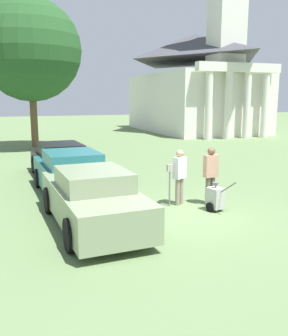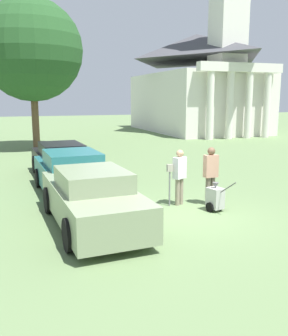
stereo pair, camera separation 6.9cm
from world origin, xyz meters
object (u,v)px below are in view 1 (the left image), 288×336
(person_worker, at_px, (180,174))
(person_supervisor, at_px, (211,172))
(parked_car_teal, at_px, (71,174))
(church, at_px, (197,72))
(parked_car_sage, at_px, (92,199))
(parking_meter, at_px, (170,177))
(parked_car_black, at_px, (60,162))
(equipment_cart, at_px, (215,198))

(person_worker, bearing_deg, person_supervisor, 135.18)
(parked_car_teal, xyz_separation_m, church, (15.39, 20.35, 4.92))
(parked_car_teal, relative_size, church, 0.20)
(person_supervisor, bearing_deg, parked_car_sage, 8.27)
(parked_car_sage, distance_m, church, 28.61)
(parking_meter, relative_size, church, 0.05)
(parked_car_teal, height_order, person_worker, person_worker)
(parked_car_sage, distance_m, parking_meter, 2.75)
(parking_meter, height_order, person_worker, person_worker)
(parking_meter, distance_m, person_worker, 0.35)
(parked_car_black, xyz_separation_m, parking_meter, (2.58, -5.08, 0.20))
(person_supervisor, distance_m, church, 26.10)
(parked_car_black, xyz_separation_m, person_worker, (2.92, -5.05, 0.27))
(parked_car_sage, relative_size, equipment_cart, 4.87)
(parked_car_black, height_order, person_supervisor, person_supervisor)
(parked_car_sage, bearing_deg, person_worker, 15.68)
(parked_car_sage, distance_m, equipment_cart, 3.64)
(parking_meter, bearing_deg, church, 60.52)
(person_worker, height_order, equipment_cart, person_worker)
(parking_meter, height_order, person_supervisor, person_supervisor)
(parked_car_teal, xyz_separation_m, person_worker, (2.92, -2.29, 0.26))
(person_supervisor, height_order, equipment_cart, person_supervisor)
(parked_car_sage, xyz_separation_m, person_worker, (2.92, 0.97, 0.26))
(person_worker, bearing_deg, equipment_cart, 100.37)
(person_worker, distance_m, equipment_cart, 1.32)
(parked_car_sage, relative_size, person_supervisor, 2.75)
(parked_car_black, bearing_deg, equipment_cart, -61.64)
(parked_car_sage, height_order, person_worker, person_worker)
(parking_meter, xyz_separation_m, person_supervisor, (1.24, -0.27, 0.12))
(parked_car_black, distance_m, person_worker, 5.84)
(parked_car_sage, bearing_deg, church, 54.13)
(parked_car_black, bearing_deg, parking_meter, -65.87)
(parked_car_sage, bearing_deg, equipment_cart, -2.34)
(parked_car_black, height_order, church, church)
(equipment_cart, bearing_deg, parked_car_black, 107.10)
(parking_meter, bearing_deg, person_supervisor, -12.33)
(person_supervisor, xyz_separation_m, equipment_cart, (-0.19, -0.65, -0.63))
(equipment_cart, relative_size, church, 0.04)
(parked_car_black, distance_m, equipment_cart, 7.01)
(parked_car_sage, bearing_deg, parked_car_black, 87.23)
(parked_car_teal, xyz_separation_m, person_supervisor, (3.82, -2.59, 0.31))
(person_worker, bearing_deg, parked_car_teal, -64.55)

